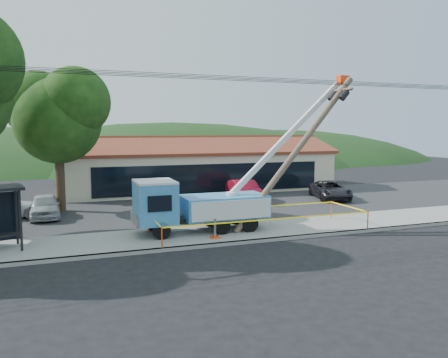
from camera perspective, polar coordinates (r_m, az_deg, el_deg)
ground at (r=17.86m, az=2.72°, el=-10.30°), size 120.00×120.00×0.00m
curb at (r=19.72m, az=0.34°, el=-8.45°), size 60.00×0.25×0.15m
sidewalk at (r=21.46m, az=-1.43°, el=-7.23°), size 60.00×4.00×0.15m
parking_lot at (r=29.00m, az=-6.48°, el=-3.72°), size 60.00×12.00×0.10m
strip_mall at (r=37.44m, az=-3.42°, el=1.42°), size 22.50×8.53×4.67m
tree_lot at (r=28.79m, az=-20.94°, el=8.14°), size 6.30×5.60×8.94m
hill_west at (r=71.45m, az=-26.67°, el=1.61°), size 78.40×56.00×28.00m
hill_center at (r=72.88m, az=-6.75°, el=2.33°), size 89.60×64.00×32.00m
hill_east at (r=79.85m, az=7.38°, el=2.68°), size 72.80×52.00×26.00m
utility_truck at (r=21.54m, az=-3.25°, el=-3.13°), size 11.49×3.53×7.88m
leaning_pole at (r=22.51m, az=9.97°, el=4.33°), size 6.63×1.76×7.84m
caution_tape at (r=21.83m, az=4.66°, el=-4.91°), size 10.58×3.26×0.94m
car_silver at (r=27.35m, az=-22.28°, el=-4.89°), size 1.73×4.05×1.36m
car_red at (r=31.07m, az=2.67°, el=-3.10°), size 1.83×4.59×1.49m
car_white at (r=28.14m, az=-26.91°, el=-4.80°), size 4.73×2.28×1.33m
car_dark at (r=33.09m, az=13.67°, el=-2.69°), size 3.40×5.13×1.31m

